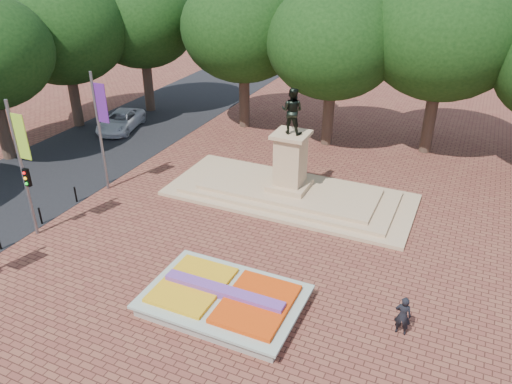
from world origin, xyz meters
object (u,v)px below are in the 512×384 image
monument (290,183)px  pedestrian (403,316)px  van (121,121)px  flower_bed (224,299)px

monument → pedestrian: size_ratio=8.31×
van → pedestrian: size_ratio=2.99×
monument → pedestrian: bearing=-47.5°
monument → van: bearing=162.8°
flower_bed → van: 22.40m
pedestrian → van: bearing=-30.0°
flower_bed → monument: monument is taller
van → flower_bed: bearing=-55.8°
flower_bed → monument: bearing=95.9°
monument → flower_bed: bearing=-84.1°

